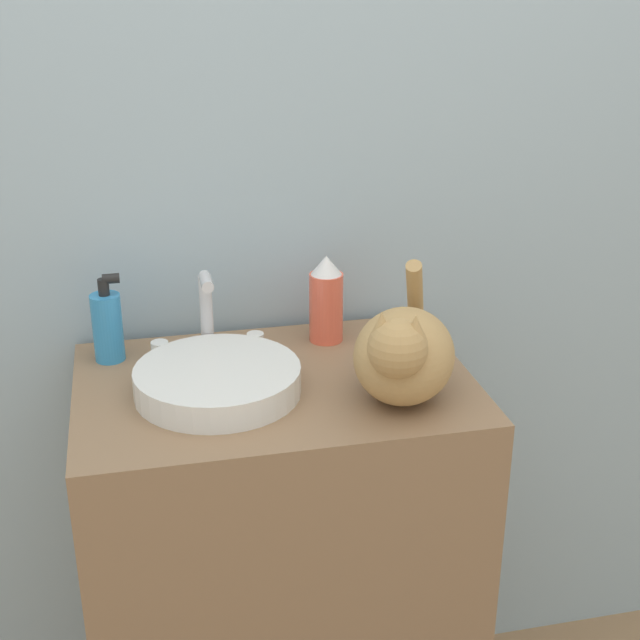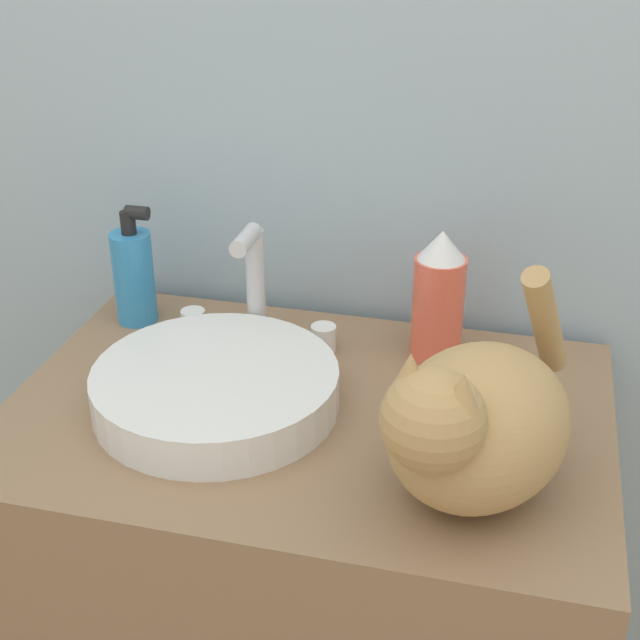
% 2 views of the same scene
% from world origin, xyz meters
% --- Properties ---
extents(wall_back, '(6.00, 0.05, 2.50)m').
position_xyz_m(wall_back, '(0.00, 0.52, 1.25)').
color(wall_back, '#9EB7C6').
rests_on(wall_back, ground_plane).
extents(sink_basin, '(0.28, 0.28, 0.05)m').
position_xyz_m(sink_basin, '(-0.10, 0.21, 0.93)').
color(sink_basin, white).
rests_on(sink_basin, vanity_cabinet).
extents(faucet, '(0.21, 0.08, 0.17)m').
position_xyz_m(faucet, '(-0.10, 0.36, 0.97)').
color(faucet, silver).
rests_on(faucet, vanity_cabinet).
extents(cat, '(0.24, 0.30, 0.21)m').
position_xyz_m(cat, '(0.19, 0.12, 0.99)').
color(cat, tan).
rests_on(cat, vanity_cabinet).
extents(soap_bottle, '(0.06, 0.05, 0.17)m').
position_xyz_m(soap_bottle, '(-0.28, 0.39, 0.97)').
color(soap_bottle, '#338CCC').
rests_on(soap_bottle, vanity_cabinet).
extents(spray_bottle, '(0.06, 0.06, 0.17)m').
position_xyz_m(spray_bottle, '(0.13, 0.39, 0.99)').
color(spray_bottle, '#EF6047').
rests_on(spray_bottle, vanity_cabinet).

